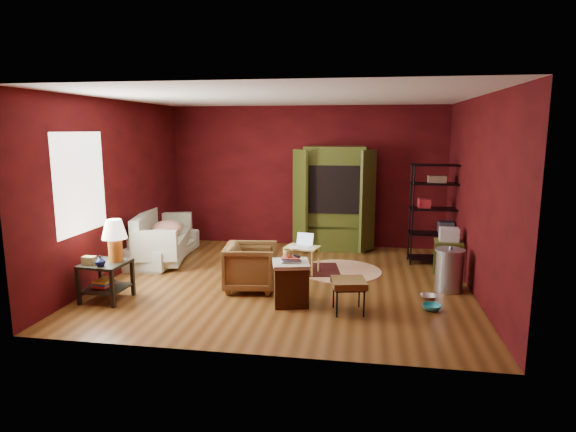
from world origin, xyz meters
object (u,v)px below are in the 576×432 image
object	(u,v)px
armchair	(251,265)
side_table	(110,252)
tv_armoire	(334,197)
wire_shelving	(436,209)
hamper	(291,282)
laptop_desk	(302,249)
sofa	(163,240)

from	to	relation	value
armchair	side_table	xyz separation A→B (m)	(-1.81, -0.72, 0.30)
tv_armoire	wire_shelving	distance (m)	1.97
hamper	laptop_desk	xyz separation A→B (m)	(-0.03, 1.42, 0.10)
side_table	wire_shelving	distance (m)	5.35
armchair	hamper	size ratio (longest dim) A/B	1.12
side_table	tv_armoire	xyz separation A→B (m)	(2.84, 3.35, 0.38)
side_table	laptop_desk	size ratio (longest dim) A/B	1.72
tv_armoire	wire_shelving	size ratio (longest dim) A/B	1.15
laptop_desk	wire_shelving	size ratio (longest dim) A/B	0.37
laptop_desk	side_table	bearing A→B (deg)	-131.72
hamper	wire_shelving	world-z (taller)	wire_shelving
armchair	side_table	distance (m)	1.97
sofa	tv_armoire	world-z (taller)	tv_armoire
hamper	laptop_desk	distance (m)	1.42
sofa	side_table	world-z (taller)	side_table
sofa	hamper	distance (m)	3.25
side_table	tv_armoire	size ratio (longest dim) A/B	0.56
wire_shelving	hamper	bearing A→B (deg)	-134.81
laptop_desk	armchair	bearing A→B (deg)	-110.31
armchair	laptop_desk	distance (m)	1.12
hamper	laptop_desk	bearing A→B (deg)	91.26
side_table	armchair	bearing A→B (deg)	21.60
hamper	wire_shelving	bearing A→B (deg)	47.80
side_table	wire_shelving	size ratio (longest dim) A/B	0.64
sofa	hamper	bearing A→B (deg)	-125.99
hamper	tv_armoire	size ratio (longest dim) A/B	0.33
sofa	laptop_desk	world-z (taller)	sofa
sofa	hamper	xyz separation A→B (m)	(2.65, -1.89, -0.06)
side_table	tv_armoire	bearing A→B (deg)	49.70
armchair	hamper	xyz separation A→B (m)	(0.67, -0.50, -0.07)
hamper	tv_armoire	xyz separation A→B (m)	(0.36, 3.13, 0.74)
laptop_desk	tv_armoire	xyz separation A→B (m)	(0.39, 1.71, 0.65)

